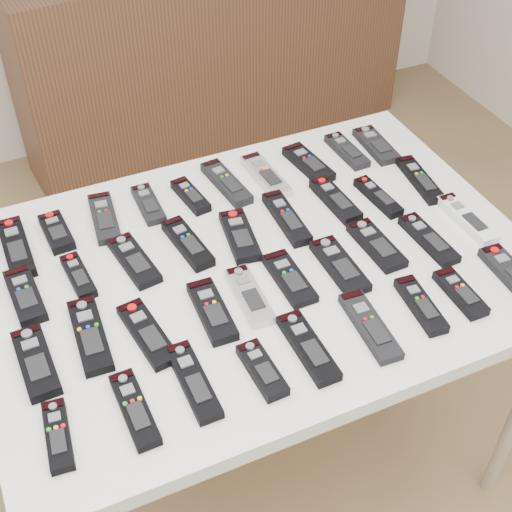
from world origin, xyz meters
name	(u,v)px	position (x,y,z in m)	size (l,w,h in m)	color
ground	(237,509)	(0.00, 0.00, 0.00)	(4.00, 4.00, 0.00)	brown
table	(256,281)	(0.13, 0.15, 0.72)	(1.25, 0.88, 0.78)	white
sideboard	(217,53)	(0.67, 1.78, 0.43)	(1.74, 0.38, 0.87)	#44291B
remote_0	(16,248)	(-0.36, 0.41, 0.79)	(0.06, 0.20, 0.02)	black
remote_1	(57,232)	(-0.27, 0.43, 0.79)	(0.05, 0.14, 0.02)	black
remote_2	(104,218)	(-0.15, 0.43, 0.79)	(0.06, 0.18, 0.02)	black
remote_3	(148,204)	(-0.04, 0.44, 0.79)	(0.05, 0.15, 0.02)	black
remote_4	(191,196)	(0.07, 0.43, 0.79)	(0.04, 0.14, 0.02)	black
remote_5	(226,183)	(0.17, 0.44, 0.79)	(0.05, 0.19, 0.02)	black
remote_6	(266,176)	(0.28, 0.43, 0.79)	(0.05, 0.19, 0.02)	#B7B7BC
remote_7	(308,164)	(0.40, 0.43, 0.79)	(0.06, 0.17, 0.02)	black
remote_8	(347,151)	(0.53, 0.44, 0.79)	(0.05, 0.16, 0.02)	black
remote_9	(376,145)	(0.62, 0.43, 0.79)	(0.06, 0.17, 0.02)	black
remote_10	(25,296)	(-0.37, 0.25, 0.79)	(0.06, 0.17, 0.02)	black
remote_11	(78,276)	(-0.26, 0.26, 0.79)	(0.04, 0.14, 0.02)	black
remote_12	(134,261)	(-0.13, 0.26, 0.79)	(0.06, 0.18, 0.02)	black
remote_13	(188,243)	(0.00, 0.26, 0.79)	(0.05, 0.18, 0.02)	black
remote_14	(240,236)	(0.12, 0.24, 0.79)	(0.06, 0.17, 0.02)	black
remote_15	(287,218)	(0.25, 0.25, 0.79)	(0.05, 0.20, 0.02)	black
remote_16	(335,200)	(0.39, 0.26, 0.79)	(0.05, 0.18, 0.02)	black
remote_17	(378,197)	(0.50, 0.23, 0.79)	(0.04, 0.16, 0.02)	black
remote_18	(420,180)	(0.64, 0.25, 0.79)	(0.05, 0.19, 0.02)	black
remote_19	(36,362)	(-0.39, 0.05, 0.79)	(0.06, 0.18, 0.02)	black
remote_20	(90,335)	(-0.28, 0.08, 0.79)	(0.06, 0.20, 0.02)	black
remote_21	(147,334)	(-0.17, 0.04, 0.79)	(0.06, 0.19, 0.02)	black
remote_22	(212,311)	(-0.03, 0.04, 0.79)	(0.06, 0.18, 0.02)	black
remote_23	(249,296)	(0.06, 0.05, 0.79)	(0.05, 0.17, 0.02)	#B7B7BC
remote_24	(289,278)	(0.17, 0.06, 0.79)	(0.06, 0.17, 0.02)	black
remote_25	(340,266)	(0.29, 0.05, 0.79)	(0.06, 0.18, 0.02)	black
remote_26	(377,245)	(0.40, 0.08, 0.79)	(0.06, 0.17, 0.02)	black
remote_27	(429,239)	(0.52, 0.05, 0.79)	(0.05, 0.18, 0.02)	black
remote_28	(467,219)	(0.65, 0.07, 0.79)	(0.05, 0.19, 0.02)	silver
remote_29	(58,435)	(-0.39, -0.13, 0.79)	(0.04, 0.15, 0.02)	black
remote_30	(135,409)	(-0.25, -0.13, 0.79)	(0.05, 0.18, 0.02)	black
remote_31	(194,381)	(-0.13, -0.12, 0.79)	(0.05, 0.19, 0.02)	black
remote_32	(262,370)	(0.01, -0.15, 0.79)	(0.05, 0.14, 0.02)	black
remote_33	(308,347)	(0.11, -0.13, 0.79)	(0.05, 0.19, 0.02)	black
remote_34	(370,326)	(0.26, -0.13, 0.79)	(0.05, 0.19, 0.02)	black
remote_35	(421,305)	(0.38, -0.13, 0.79)	(0.05, 0.16, 0.02)	black
remote_36	(460,293)	(0.48, -0.13, 0.79)	(0.05, 0.14, 0.02)	black
remote_37	(511,274)	(0.62, -0.13, 0.79)	(0.05, 0.18, 0.02)	black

